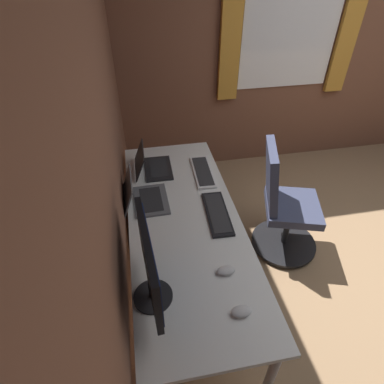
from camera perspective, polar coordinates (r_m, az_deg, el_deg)
wall_back at (r=1.52m, az=-16.38°, el=2.89°), size 4.43×0.10×2.60m
wall_right at (r=3.87m, az=22.73°, el=23.57°), size 0.10×4.91×2.60m
window_panel at (r=3.59m, az=17.25°, el=25.60°), size 0.02×0.98×1.04m
curtain_near at (r=3.87m, az=26.39°, el=24.47°), size 0.05×0.20×1.20m
curtain_far at (r=3.34m, az=6.98°, el=25.94°), size 0.05×0.20×1.20m
desk at (r=2.11m, az=-1.34°, el=-6.28°), size 1.88×0.72×0.73m
drawer_pedestal at (r=2.43m, az=-2.47°, el=-9.07°), size 0.40×0.51×0.69m
monitor_primary at (r=1.49m, az=-7.67°, el=-12.87°), size 0.53×0.20×0.45m
laptop_leftmost at (r=2.17m, az=-9.06°, el=-0.80°), size 0.33×0.31×0.22m
laptop_left at (r=2.48m, az=-7.42°, el=4.85°), size 0.33×0.29×0.20m
keyboard_main at (r=2.09m, az=4.58°, el=-3.83°), size 0.43×0.16×0.02m
keyboard_spare at (r=2.45m, az=1.96°, el=3.67°), size 0.42×0.16×0.02m
mouse_main at (r=1.78m, az=6.13°, el=-13.90°), size 0.06×0.10×0.03m
mouse_spare at (r=1.65m, az=8.91°, el=-20.50°), size 0.06×0.10×0.03m
office_chair at (r=2.66m, az=16.12°, el=-2.54°), size 0.56×0.60×0.97m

